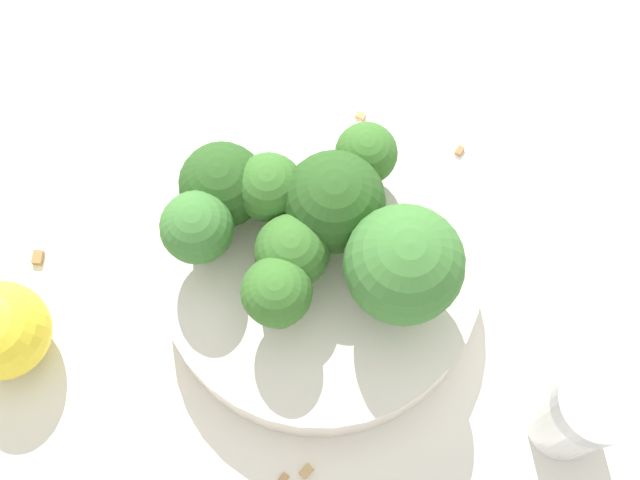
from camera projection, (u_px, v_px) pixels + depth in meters
name	position (u px, v px, depth m)	size (l,w,h in m)	color
ground_plane	(320.00, 283.00, 0.50)	(3.00, 3.00, 0.00)	silver
bowl	(320.00, 273.00, 0.48)	(0.17, 0.17, 0.03)	silver
broccoli_floret_0	(404.00, 265.00, 0.42)	(0.06, 0.06, 0.07)	#7A9E5B
broccoli_floret_1	(269.00, 189.00, 0.45)	(0.04, 0.04, 0.05)	#8EB770
broccoli_floret_2	(277.00, 294.00, 0.43)	(0.03, 0.03, 0.05)	#7A9E5B
broccoli_floret_3	(293.00, 255.00, 0.44)	(0.04, 0.04, 0.05)	#84AD66
broccoli_floret_4	(334.00, 202.00, 0.45)	(0.05, 0.05, 0.06)	#84AD66
broccoli_floret_5	(197.00, 229.00, 0.44)	(0.04, 0.04, 0.05)	#7A9E5B
broccoli_floret_6	(366.00, 155.00, 0.46)	(0.03, 0.03, 0.04)	#84AD66
broccoli_floret_7	(223.00, 186.00, 0.45)	(0.04, 0.04, 0.05)	#7A9E5B
pepper_shaker	(580.00, 413.00, 0.44)	(0.04, 0.04, 0.07)	silver
lemon_wedge	(1.00, 330.00, 0.46)	(0.05, 0.05, 0.05)	yellow
almond_crumb_0	(37.00, 256.00, 0.50)	(0.01, 0.01, 0.01)	olive
almond_crumb_1	(283.00, 478.00, 0.46)	(0.01, 0.00, 0.01)	#AD7F4C
almond_crumb_2	(360.00, 115.00, 0.53)	(0.01, 0.00, 0.01)	#AD7F4C
almond_crumb_3	(306.00, 471.00, 0.46)	(0.01, 0.00, 0.01)	tan
almond_crumb_4	(460.00, 150.00, 0.52)	(0.01, 0.00, 0.01)	olive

